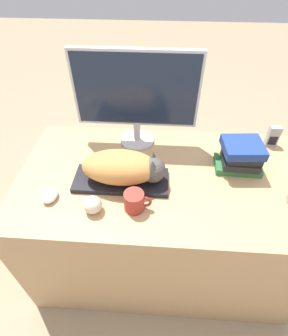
{
  "coord_description": "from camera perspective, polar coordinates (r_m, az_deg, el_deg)",
  "views": [
    {
      "loc": [
        -0.04,
        -0.5,
        1.63
      ],
      "look_at": [
        -0.1,
        0.36,
        0.81
      ],
      "focal_mm": 28.0,
      "sensor_mm": 36.0,
      "label": 1
    }
  ],
  "objects": [
    {
      "name": "ground_plane",
      "position": [
        1.71,
        3.0,
        -29.41
      ],
      "size": [
        12.0,
        12.0,
        0.0
      ],
      "primitive_type": "plane",
      "color": "#998466"
    },
    {
      "name": "desk",
      "position": [
        1.53,
        3.94,
        -11.73
      ],
      "size": [
        1.41,
        0.74,
        0.75
      ],
      "color": "tan",
      "rests_on": "ground_plane"
    },
    {
      "name": "keyboard",
      "position": [
        1.21,
        -4.99,
        -2.7
      ],
      "size": [
        0.43,
        0.17,
        0.02
      ],
      "color": "black",
      "rests_on": "desk"
    },
    {
      "name": "cat",
      "position": [
        1.14,
        -4.11,
        0.14
      ],
      "size": [
        0.37,
        0.18,
        0.14
      ],
      "color": "#D18C47",
      "rests_on": "keyboard"
    },
    {
      "name": "monitor",
      "position": [
        1.28,
        -1.73,
        15.92
      ],
      "size": [
        0.6,
        0.18,
        0.49
      ],
      "color": "#B7B7BC",
      "rests_on": "desk"
    },
    {
      "name": "computer_mouse",
      "position": [
        1.2,
        -19.84,
        -5.64
      ],
      "size": [
        0.07,
        0.09,
        0.04
      ],
      "color": "silver",
      "rests_on": "desk"
    },
    {
      "name": "coffee_mug",
      "position": [
        1.08,
        -2.02,
        -7.25
      ],
      "size": [
        0.11,
        0.08,
        0.09
      ],
      "color": "#9E2D23",
      "rests_on": "desk"
    },
    {
      "name": "baseball",
      "position": [
        1.09,
        -11.12,
        -7.85
      ],
      "size": [
        0.08,
        0.08,
        0.08
      ],
      "color": "beige",
      "rests_on": "desk"
    },
    {
      "name": "phone",
      "position": [
        1.54,
        26.25,
        6.19
      ],
      "size": [
        0.06,
        0.03,
        0.11
      ],
      "color": "#99999E",
      "rests_on": "desk"
    },
    {
      "name": "book_stack",
      "position": [
        1.31,
        20.33,
        2.48
      ],
      "size": [
        0.22,
        0.17,
        0.15
      ],
      "color": "#2D6B38",
      "rests_on": "desk"
    }
  ]
}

